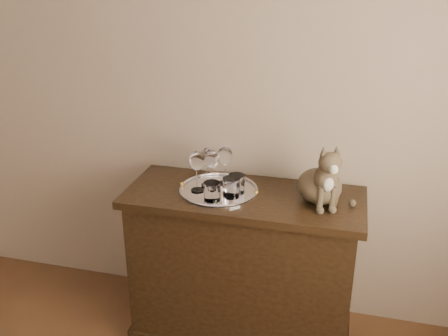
{
  "coord_description": "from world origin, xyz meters",
  "views": [
    {
      "loc": [
        1.07,
        -0.27,
        1.93
      ],
      "look_at": [
        0.49,
        1.95,
        0.98
      ],
      "focal_mm": 40.0,
      "sensor_mm": 36.0,
      "label": 1
    }
  ],
  "objects_px": {
    "wine_glass_c": "(197,171)",
    "sideboard": "(243,266)",
    "wine_glass_a": "(207,167)",
    "tumbler_b": "(212,191)",
    "tumbler_c": "(236,184)",
    "tumbler_a": "(231,187)",
    "cat": "(321,170)",
    "tray": "(219,191)",
    "wine_glass_b": "(225,165)",
    "wine_glass_d": "(212,169)"
  },
  "relations": [
    {
      "from": "tumbler_a",
      "to": "tumbler_b",
      "type": "relative_size",
      "value": 1.04
    },
    {
      "from": "sideboard",
      "to": "tumbler_a",
      "type": "distance_m",
      "value": 0.49
    },
    {
      "from": "sideboard",
      "to": "tumbler_c",
      "type": "bearing_deg",
      "value": -170.53
    },
    {
      "from": "tumbler_b",
      "to": "tumbler_c",
      "type": "height_order",
      "value": "tumbler_c"
    },
    {
      "from": "wine_glass_d",
      "to": "tumbler_c",
      "type": "distance_m",
      "value": 0.15
    },
    {
      "from": "wine_glass_c",
      "to": "cat",
      "type": "distance_m",
      "value": 0.6
    },
    {
      "from": "wine_glass_b",
      "to": "wine_glass_d",
      "type": "bearing_deg",
      "value": -133.84
    },
    {
      "from": "wine_glass_a",
      "to": "tray",
      "type": "bearing_deg",
      "value": -30.34
    },
    {
      "from": "tumbler_b",
      "to": "tumbler_a",
      "type": "bearing_deg",
      "value": 38.01
    },
    {
      "from": "tumbler_c",
      "to": "tumbler_a",
      "type": "bearing_deg",
      "value": -105.78
    },
    {
      "from": "sideboard",
      "to": "cat",
      "type": "distance_m",
      "value": 0.69
    },
    {
      "from": "tumbler_a",
      "to": "tumbler_c",
      "type": "height_order",
      "value": "tumbler_a"
    },
    {
      "from": "cat",
      "to": "wine_glass_c",
      "type": "bearing_deg",
      "value": 163.27
    },
    {
      "from": "tray",
      "to": "wine_glass_d",
      "type": "height_order",
      "value": "wine_glass_d"
    },
    {
      "from": "wine_glass_c",
      "to": "sideboard",
      "type": "bearing_deg",
      "value": 8.21
    },
    {
      "from": "wine_glass_b",
      "to": "wine_glass_d",
      "type": "height_order",
      "value": "wine_glass_b"
    },
    {
      "from": "tumbler_c",
      "to": "cat",
      "type": "bearing_deg",
      "value": 3.05
    },
    {
      "from": "wine_glass_c",
      "to": "tumbler_c",
      "type": "xyz_separation_m",
      "value": [
        0.2,
        0.03,
        -0.06
      ]
    },
    {
      "from": "wine_glass_d",
      "to": "tumbler_c",
      "type": "bearing_deg",
      "value": -14.73
    },
    {
      "from": "sideboard",
      "to": "wine_glass_a",
      "type": "height_order",
      "value": "wine_glass_a"
    },
    {
      "from": "sideboard",
      "to": "tumbler_b",
      "type": "height_order",
      "value": "tumbler_b"
    },
    {
      "from": "sideboard",
      "to": "wine_glass_a",
      "type": "relative_size",
      "value": 5.83
    },
    {
      "from": "tumbler_a",
      "to": "cat",
      "type": "xyz_separation_m",
      "value": [
        0.42,
        0.07,
        0.1
      ]
    },
    {
      "from": "wine_glass_b",
      "to": "wine_glass_d",
      "type": "xyz_separation_m",
      "value": [
        -0.06,
        -0.06,
        -0.0
      ]
    },
    {
      "from": "wine_glass_b",
      "to": "sideboard",
      "type": "bearing_deg",
      "value": -36.13
    },
    {
      "from": "wine_glass_a",
      "to": "tumbler_b",
      "type": "relative_size",
      "value": 2.22
    },
    {
      "from": "wine_glass_c",
      "to": "tumbler_a",
      "type": "distance_m",
      "value": 0.19
    },
    {
      "from": "wine_glass_a",
      "to": "wine_glass_d",
      "type": "distance_m",
      "value": 0.03
    },
    {
      "from": "tray",
      "to": "wine_glass_c",
      "type": "height_order",
      "value": "wine_glass_c"
    },
    {
      "from": "wine_glass_b",
      "to": "wine_glass_d",
      "type": "distance_m",
      "value": 0.08
    },
    {
      "from": "wine_glass_c",
      "to": "tumbler_b",
      "type": "height_order",
      "value": "wine_glass_c"
    },
    {
      "from": "sideboard",
      "to": "wine_glass_c",
      "type": "relative_size",
      "value": 5.65
    },
    {
      "from": "wine_glass_a",
      "to": "sideboard",
      "type": "bearing_deg",
      "value": -10.87
    },
    {
      "from": "tumbler_b",
      "to": "tumbler_c",
      "type": "distance_m",
      "value": 0.15
    },
    {
      "from": "wine_glass_c",
      "to": "wine_glass_b",
      "type": "bearing_deg",
      "value": 47.46
    },
    {
      "from": "tumbler_a",
      "to": "cat",
      "type": "height_order",
      "value": "cat"
    },
    {
      "from": "wine_glass_c",
      "to": "tumbler_b",
      "type": "relative_size",
      "value": 2.29
    },
    {
      "from": "tumbler_b",
      "to": "tumbler_c",
      "type": "bearing_deg",
      "value": 50.22
    },
    {
      "from": "sideboard",
      "to": "tumbler_a",
      "type": "relative_size",
      "value": 12.38
    },
    {
      "from": "tray",
      "to": "tumbler_c",
      "type": "xyz_separation_m",
      "value": [
        0.09,
        -0.0,
        0.05
      ]
    },
    {
      "from": "tumbler_a",
      "to": "cat",
      "type": "bearing_deg",
      "value": 9.81
    },
    {
      "from": "sideboard",
      "to": "tray",
      "type": "bearing_deg",
      "value": -178.82
    },
    {
      "from": "tray",
      "to": "tumbler_c",
      "type": "distance_m",
      "value": 0.11
    },
    {
      "from": "wine_glass_c",
      "to": "tumbler_a",
      "type": "relative_size",
      "value": 2.19
    },
    {
      "from": "tray",
      "to": "cat",
      "type": "xyz_separation_m",
      "value": [
        0.5,
        0.02,
        0.16
      ]
    },
    {
      "from": "tumbler_a",
      "to": "wine_glass_d",
      "type": "bearing_deg",
      "value": 144.99
    },
    {
      "from": "tray",
      "to": "wine_glass_b",
      "type": "xyz_separation_m",
      "value": [
        0.01,
        0.09,
        0.11
      ]
    },
    {
      "from": "wine_glass_a",
      "to": "wine_glass_c",
      "type": "xyz_separation_m",
      "value": [
        -0.03,
        -0.07,
        0.0
      ]
    },
    {
      "from": "tumbler_a",
      "to": "wine_glass_b",
      "type": "bearing_deg",
      "value": 115.49
    },
    {
      "from": "tray",
      "to": "tumbler_c",
      "type": "relative_size",
      "value": 4.24
    }
  ]
}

